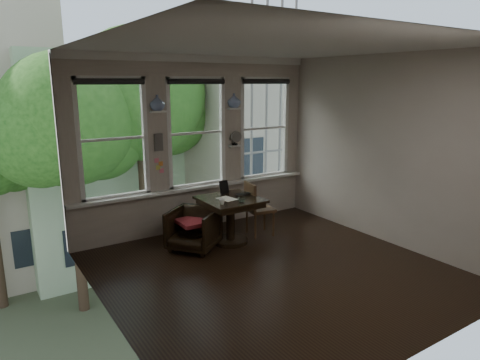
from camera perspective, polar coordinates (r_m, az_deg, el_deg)
ground at (r=6.10m, az=4.42°, el=-11.95°), size 4.50×4.50×0.00m
ceiling at (r=5.55m, az=4.98°, el=17.40°), size 4.50×4.50×0.00m
wall_back at (r=7.51m, az=-5.89°, el=4.75°), size 4.50×0.00×4.50m
wall_front at (r=4.14m, az=24.09°, el=-3.13°), size 4.50×0.00×4.50m
wall_left at (r=4.64m, az=-17.89°, el=-0.97°), size 0.00×4.50×4.50m
wall_right at (r=7.22m, az=19.00°, el=3.77°), size 0.00×4.50×4.50m
window_left at (r=6.95m, az=-16.65°, el=5.27°), size 1.10×0.12×1.90m
window_center at (r=7.49m, az=-5.93°, el=6.26°), size 1.10×0.12×1.90m
window_right at (r=8.25m, az=3.12°, el=6.93°), size 1.10×0.12×1.90m
shelf_left at (r=7.06m, az=-10.92°, el=8.96°), size 0.26×0.16×0.03m
shelf_right at (r=7.72m, az=-0.80°, el=9.52°), size 0.26×0.16×0.03m
intercom at (r=7.14m, az=-10.85°, el=4.96°), size 0.14×0.06×0.28m
sticky_notes at (r=7.20m, az=-10.74°, el=2.21°), size 0.16×0.01×0.24m
desk_fan at (r=7.76m, az=-0.71°, el=5.31°), size 0.20×0.20×0.24m
vase_left at (r=7.05m, az=-10.97°, el=10.08°), size 0.24×0.24×0.25m
vase_right at (r=7.72m, az=-0.81°, el=10.55°), size 0.24×0.24×0.25m
table at (r=6.94m, az=-1.28°, el=-5.43°), size 0.90×0.90×0.75m
armchair_left at (r=6.73m, az=-6.22°, el=-6.56°), size 0.99×0.99×0.65m
cushion_red at (r=6.69m, az=-6.25°, el=-5.56°), size 0.45×0.45×0.06m
side_chair_right at (r=7.29m, az=2.71°, el=-3.83°), size 0.49×0.49×0.92m
laptop at (r=7.00m, az=0.77°, el=-1.97°), size 0.32×0.22×0.02m
mug at (r=6.49m, az=-2.42°, el=-2.90°), size 0.11×0.11×0.08m
drinking_glass at (r=6.58m, az=0.21°, el=-2.63°), size 0.14×0.14×0.10m
tablet at (r=7.09m, az=-2.14°, el=-0.97°), size 0.16×0.09×0.22m
papers at (r=6.80m, az=-1.77°, el=-2.51°), size 0.27×0.33×0.00m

